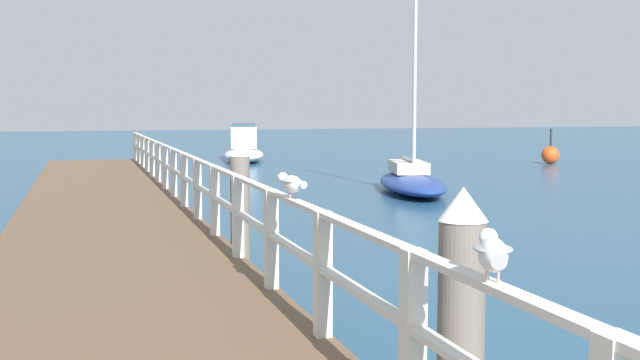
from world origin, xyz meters
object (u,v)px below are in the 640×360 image
Objects in this scene: boat_2 at (244,149)px; channel_buoy at (550,155)px; boat_0 at (411,180)px; seagull_foreground at (493,252)px; seagull_background at (292,183)px; dock_piling_near at (461,326)px; dock_piling_far at (240,200)px.

boat_2 is 12.44m from channel_buoy.
boat_2 is (-1.71, 12.72, 0.21)m from boat_0.
channel_buoy is (15.99, 22.01, -1.13)m from seagull_foreground.
seagull_foreground is 27.55m from boat_2.
channel_buoy is at bearing -126.55° from boat_0.
boat_2 is at bearing 66.70° from seagull_background.
boat_2 is (4.65, 27.14, -0.97)m from seagull_foreground.
dock_piling_near is 0.34× the size of boat_2.
seagull_foreground is at bearing -102.16° from seagull_background.
seagull_foreground and seagull_background have the same top height.
seagull_background is 12.89m from boat_0.
seagull_background is 0.08× the size of boat_0.
seagull_foreground is 0.95× the size of seagull_background.
seagull_background reaches higher than channel_buoy.
boat_0 is (6.37, 11.15, -1.17)m from seagull_background.
boat_2 reaches higher than channel_buoy.
dock_piling_near is at bearing 81.19° from boat_0.
seagull_foreground is (-0.38, -7.32, 0.65)m from dock_piling_far.
boat_2 is (4.28, 19.82, -0.32)m from dock_piling_far.
seagull_background is (-0.01, 3.27, 0.00)m from seagull_foreground.
seagull_background is at bearing 114.47° from seagull_foreground.
dock_piling_near is 3.71× the size of seagull_foreground.
dock_piling_far is 9.30m from boat_0.
seagull_background is 24.34m from boat_2.
boat_0 reaches higher than seagull_background.
boat_2 is 3.55× the size of channel_buoy.
boat_0 is at bearing 49.84° from dock_piling_far.
seagull_foreground is 0.32× the size of channel_buoy.
dock_piling_far is 3.71× the size of seagull_foreground.
dock_piling_near is 0.29× the size of boat_0.
dock_piling_near is at bearing -87.40° from boat_2.
dock_piling_far is 4.12m from seagull_background.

